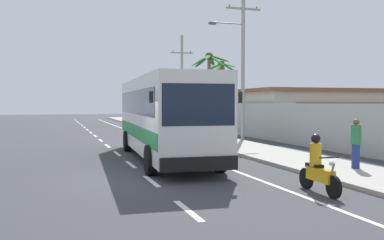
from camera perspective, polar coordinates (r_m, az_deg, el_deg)
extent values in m
plane|color=#3A3A3F|center=(14.42, -5.99, -7.59)|extent=(160.00, 160.00, 0.00)
cube|color=#A8A399|center=(25.91, 4.24, -3.02)|extent=(3.20, 90.00, 0.14)
cube|color=white|center=(10.09, -0.54, -11.87)|extent=(0.16, 2.00, 0.01)
cube|color=white|center=(13.74, -5.39, -8.06)|extent=(0.16, 2.00, 0.01)
cube|color=white|center=(17.48, -8.13, -5.84)|extent=(0.16, 2.00, 0.01)
cube|color=white|center=(21.27, -9.90, -4.39)|extent=(0.16, 2.00, 0.01)
cube|color=white|center=(25.07, -11.12, -3.38)|extent=(0.16, 2.00, 0.01)
cube|color=white|center=(28.90, -12.02, -2.64)|extent=(0.16, 2.00, 0.01)
cube|color=white|center=(32.73, -12.71, -2.07)|extent=(0.16, 2.00, 0.01)
cube|color=white|center=(36.56, -13.25, -1.62)|extent=(0.16, 2.00, 0.01)
cube|color=white|center=(40.40, -13.69, -1.25)|extent=(0.16, 2.00, 0.01)
cube|color=white|center=(44.25, -14.06, -0.95)|extent=(0.16, 2.00, 0.01)
cube|color=white|center=(48.09, -14.36, -0.70)|extent=(0.16, 2.00, 0.01)
cube|color=white|center=(51.94, -14.62, -0.48)|extent=(0.16, 2.00, 0.01)
cube|color=white|center=(55.79, -14.85, -0.29)|extent=(0.16, 2.00, 0.01)
cube|color=white|center=(59.65, -15.04, -0.13)|extent=(0.16, 2.00, 0.01)
cube|color=white|center=(63.50, -15.21, 0.01)|extent=(0.16, 2.00, 0.01)
cube|color=white|center=(29.67, -5.65, -2.47)|extent=(0.14, 70.00, 0.01)
cube|color=#B2B2AD|center=(31.03, 7.98, -0.03)|extent=(0.24, 60.00, 2.43)
cube|color=silver|center=(18.84, -3.76, 0.70)|extent=(3.18, 11.62, 3.11)
cube|color=#192333|center=(19.02, -3.88, 2.36)|extent=(3.15, 10.71, 1.00)
cube|color=#192333|center=(13.26, 0.89, 2.04)|extent=(2.33, 0.23, 1.31)
cube|color=#1E843D|center=(18.87, -3.75, -1.43)|extent=(3.20, 11.40, 0.56)
cube|color=black|center=(13.31, 0.98, -5.83)|extent=(2.48, 0.30, 0.44)
cube|color=#B7B7B7|center=(20.27, -4.54, 5.61)|extent=(1.53, 2.60, 0.28)
cube|color=black|center=(13.92, 6.40, 3.00)|extent=(0.12, 0.09, 0.36)
cube|color=black|center=(13.16, -5.44, 3.04)|extent=(0.12, 0.09, 0.36)
cylinder|color=black|center=(15.36, 3.67, -5.01)|extent=(0.38, 1.06, 1.04)
cylinder|color=black|center=(14.78, -5.53, -5.30)|extent=(0.38, 1.06, 1.04)
cylinder|color=black|center=(22.54, -2.31, -2.66)|extent=(0.38, 1.06, 1.04)
cylinder|color=black|center=(22.15, -8.58, -2.77)|extent=(0.38, 1.06, 1.04)
cylinder|color=black|center=(26.43, -2.11, -2.41)|extent=(0.16, 0.61, 0.60)
cylinder|color=black|center=(27.76, -2.60, -2.18)|extent=(0.18, 0.61, 0.60)
cube|color=gold|center=(27.03, -2.34, -1.83)|extent=(0.35, 1.12, 0.36)
cube|color=black|center=(27.31, -2.45, -1.37)|extent=(0.30, 0.62, 0.12)
cylinder|color=gray|center=(26.52, -2.15, -1.74)|extent=(0.09, 0.32, 0.67)
cylinder|color=black|center=(26.59, -2.19, -0.78)|extent=(0.56, 0.10, 0.04)
sphere|color=#EAEACC|center=(26.48, -2.14, -1.09)|extent=(0.14, 0.14, 0.14)
cylinder|color=beige|center=(27.25, -2.43, -0.77)|extent=(0.32, 0.32, 0.58)
sphere|color=blue|center=(27.23, -2.43, 0.12)|extent=(0.26, 0.26, 0.26)
cylinder|color=black|center=(11.79, 18.25, -8.45)|extent=(0.13, 0.60, 0.60)
cylinder|color=black|center=(12.92, 14.90, -7.46)|extent=(0.15, 0.60, 0.60)
cube|color=gold|center=(12.27, 16.63, -6.96)|extent=(0.29, 1.11, 0.36)
cube|color=black|center=(12.49, 15.91, -5.86)|extent=(0.27, 0.61, 0.12)
cylinder|color=gray|center=(11.84, 17.95, -6.93)|extent=(0.07, 0.32, 0.67)
cylinder|color=black|center=(11.86, 17.71, -4.76)|extent=(0.56, 0.07, 0.04)
sphere|color=#EAEACC|center=(11.77, 18.02, -5.50)|extent=(0.14, 0.14, 0.14)
cylinder|color=gold|center=(12.41, 16.05, -4.44)|extent=(0.32, 0.32, 0.63)
sphere|color=black|center=(12.37, 16.07, -2.39)|extent=(0.26, 0.26, 0.26)
cylinder|color=navy|center=(16.41, 20.86, -4.50)|extent=(0.28, 0.28, 0.87)
cylinder|color=#2D7A47|center=(16.33, 20.90, -1.79)|extent=(0.36, 0.36, 0.69)
sphere|color=brown|center=(16.31, 20.92, -0.24)|extent=(0.22, 0.22, 0.22)
cylinder|color=beige|center=(32.45, -1.92, -1.15)|extent=(0.28, 0.28, 0.75)
cylinder|color=#2D7A47|center=(32.42, -1.92, 0.04)|extent=(0.36, 0.36, 0.59)
sphere|color=brown|center=(32.40, -1.93, 0.73)|extent=(0.21, 0.21, 0.21)
cylinder|color=#9E9E99|center=(27.96, 6.77, 7.98)|extent=(0.24, 0.24, 10.48)
cube|color=#9E9E99|center=(28.46, 6.80, 14.43)|extent=(2.37, 0.12, 0.12)
cylinder|color=#4C4742|center=(28.12, 4.99, 14.84)|extent=(0.08, 0.08, 0.16)
cylinder|color=#4C4742|center=(28.89, 8.57, 14.48)|extent=(0.08, 0.08, 0.16)
cylinder|color=#9E9E99|center=(27.86, 4.79, 12.66)|extent=(2.10, 0.09, 0.09)
cube|color=#4C4C51|center=(27.47, 2.72, 12.68)|extent=(0.44, 0.24, 0.14)
cylinder|color=#9E9E99|center=(40.58, -1.35, 5.02)|extent=(0.24, 0.24, 8.78)
cube|color=#9E9E99|center=(40.80, -1.35, 8.88)|extent=(2.13, 0.12, 0.12)
cylinder|color=#4C4742|center=(40.58, -2.52, 9.09)|extent=(0.08, 0.08, 0.16)
cylinder|color=#4C4742|center=(41.06, -0.19, 9.01)|extent=(0.08, 0.08, 0.16)
cylinder|color=brown|center=(43.27, -3.48, 2.50)|extent=(0.31, 0.31, 5.23)
ellipsoid|color=#337F33|center=(43.63, -2.21, 5.57)|extent=(2.07, 0.42, 0.87)
ellipsoid|color=#337F33|center=(44.20, -3.06, 5.30)|extent=(1.39, 1.78, 1.20)
ellipsoid|color=#337F33|center=(44.13, -4.33, 5.56)|extent=(1.21, 2.03, 0.83)
ellipsoid|color=#337F33|center=(43.09, -4.70, 5.42)|extent=(1.96, 0.40, 1.14)
ellipsoid|color=#337F33|center=(42.35, -3.75, 5.68)|extent=(1.21, 2.03, 0.84)
ellipsoid|color=#337F33|center=(42.54, -2.70, 5.61)|extent=(1.08, 2.03, 0.93)
sphere|color=brown|center=(43.36, -3.49, 6.02)|extent=(0.56, 0.56, 0.56)
cylinder|color=brown|center=(45.27, -1.14, 2.10)|extent=(0.27, 0.27, 4.60)
ellipsoid|color=#3D893D|center=(45.62, -0.17, 4.51)|extent=(1.76, 0.52, 1.07)
ellipsoid|color=#3D893D|center=(46.18, -0.73, 4.77)|extent=(1.45, 1.72, 0.63)
ellipsoid|color=#3D893D|center=(45.95, -1.97, 4.71)|extent=(1.22, 1.81, 0.74)
ellipsoid|color=#3D893D|center=(45.10, -2.23, 4.63)|extent=(1.82, 0.44, 0.93)
ellipsoid|color=#3D893D|center=(44.44, -1.38, 4.72)|extent=(1.19, 1.78, 0.86)
ellipsoid|color=#3D893D|center=(44.68, -0.39, 4.63)|extent=(1.11, 1.76, 0.97)
sphere|color=brown|center=(45.32, -1.15, 5.08)|extent=(0.56, 0.56, 0.56)
cylinder|color=brown|center=(31.42, 2.27, 3.10)|extent=(0.25, 0.25, 5.81)
ellipsoid|color=#28702D|center=(31.86, 3.61, 8.13)|extent=(1.59, 0.36, 0.54)
ellipsoid|color=#28702D|center=(32.30, 2.58, 7.88)|extent=(1.14, 1.49, 0.73)
ellipsoid|color=#28702D|center=(32.04, 1.34, 7.76)|extent=(1.01, 1.46, 0.90)
ellipsoid|color=#28702D|center=(31.32, 1.10, 7.85)|extent=(1.45, 0.40, 0.95)
ellipsoid|color=#28702D|center=(30.82, 2.06, 8.34)|extent=(1.08, 1.57, 0.53)
ellipsoid|color=#28702D|center=(31.14, 3.28, 7.88)|extent=(1.05, 1.42, 0.94)
sphere|color=brown|center=(31.60, 2.28, 8.47)|extent=(0.56, 0.56, 0.56)
cylinder|color=brown|center=(35.96, 3.91, 2.88)|extent=(0.33, 0.33, 5.65)
ellipsoid|color=#337F33|center=(36.43, 4.94, 6.92)|extent=(1.55, 0.54, 0.81)
ellipsoid|color=#337F33|center=(36.83, 4.05, 6.96)|extent=(1.05, 1.54, 0.70)
ellipsoid|color=#337F33|center=(36.56, 2.99, 7.02)|extent=(1.09, 1.54, 0.67)
ellipsoid|color=#337F33|center=(35.73, 2.87, 7.07)|extent=(1.57, 0.54, 0.75)
ellipsoid|color=#337F33|center=(35.41, 3.55, 6.95)|extent=(1.22, 1.34, 0.93)
ellipsoid|color=#337F33|center=(35.57, 4.87, 7.26)|extent=(1.03, 1.59, 0.54)
sphere|color=brown|center=(36.10, 3.93, 7.45)|extent=(0.56, 0.56, 0.56)
cube|color=beige|center=(34.41, 16.09, 0.81)|extent=(10.96, 6.77, 3.25)
cube|color=brown|center=(34.41, 16.12, 3.72)|extent=(11.62, 7.17, 0.24)
cube|color=brown|center=(31.37, 19.92, 2.11)|extent=(7.68, 0.80, 0.10)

